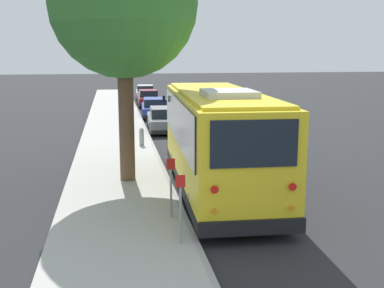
# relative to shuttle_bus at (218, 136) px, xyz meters

# --- Properties ---
(ground_plane) EXTENTS (160.00, 160.00, 0.00)m
(ground_plane) POSITION_rel_shuttle_bus_xyz_m (-0.30, -0.20, -1.79)
(ground_plane) COLOR #28282B
(sidewalk_slab) EXTENTS (80.00, 3.32, 0.15)m
(sidewalk_slab) POSITION_rel_shuttle_bus_xyz_m (-0.30, 3.17, -1.72)
(sidewalk_slab) COLOR #B2AFA8
(sidewalk_slab) RESTS_ON ground
(curb_strip) EXTENTS (80.00, 0.14, 0.15)m
(curb_strip) POSITION_rel_shuttle_bus_xyz_m (-0.30, 1.44, -1.72)
(curb_strip) COLOR #9D9A94
(curb_strip) RESTS_ON ground
(shuttle_bus) EXTENTS (9.09, 2.87, 3.35)m
(shuttle_bus) POSITION_rel_shuttle_bus_xyz_m (0.00, 0.00, 0.00)
(shuttle_bus) COLOR yellow
(shuttle_bus) RESTS_ON ground
(parked_sedan_gray) EXTENTS (4.50, 1.81, 1.32)m
(parked_sedan_gray) POSITION_rel_shuttle_bus_xyz_m (12.08, 0.44, -1.18)
(parked_sedan_gray) COLOR slate
(parked_sedan_gray) RESTS_ON ground
(parked_sedan_blue) EXTENTS (4.54, 1.96, 1.26)m
(parked_sedan_blue) POSITION_rel_shuttle_bus_xyz_m (18.00, 0.38, -1.21)
(parked_sedan_blue) COLOR navy
(parked_sedan_blue) RESTS_ON ground
(parked_sedan_maroon) EXTENTS (4.19, 1.71, 1.31)m
(parked_sedan_maroon) POSITION_rel_shuttle_bus_xyz_m (24.20, 0.37, -1.19)
(parked_sedan_maroon) COLOR maroon
(parked_sedan_maroon) RESTS_ON ground
(parked_sedan_silver) EXTENTS (4.45, 1.88, 1.30)m
(parked_sedan_silver) POSITION_rel_shuttle_bus_xyz_m (29.79, 0.21, -1.19)
(parked_sedan_silver) COLOR #A8AAAF
(parked_sedan_silver) RESTS_ON ground
(sign_post_near) EXTENTS (0.06, 0.22, 1.59)m
(sign_post_near) POSITION_rel_shuttle_bus_xyz_m (-4.34, 1.81, -0.82)
(sign_post_near) COLOR gray
(sign_post_near) RESTS_ON sidewalk_slab
(sign_post_far) EXTENTS (0.06, 0.22, 1.58)m
(sign_post_far) POSITION_rel_shuttle_bus_xyz_m (-2.61, 1.81, -0.83)
(sign_post_far) COLOR gray
(sign_post_far) RESTS_ON sidewalk_slab
(fire_hydrant) EXTENTS (0.22, 0.22, 0.81)m
(fire_hydrant) POSITION_rel_shuttle_bus_xyz_m (7.26, 1.96, -1.24)
(fire_hydrant) COLOR #99999E
(fire_hydrant) RESTS_ON sidewalk_slab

